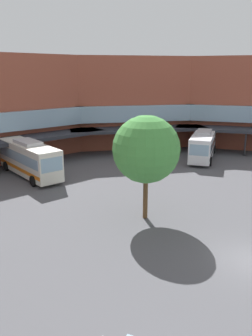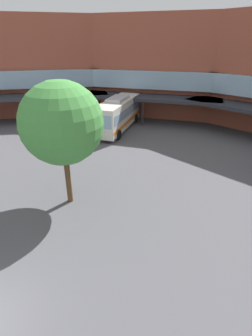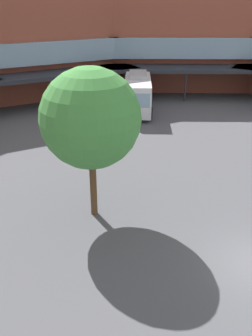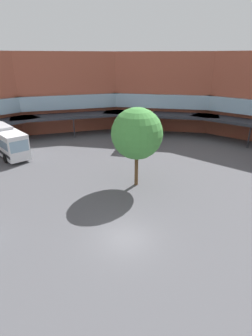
# 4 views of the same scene
# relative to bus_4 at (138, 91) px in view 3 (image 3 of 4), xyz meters

# --- Properties ---
(bus_4) EXTENTS (9.97, 7.42, 3.68)m
(bus_4) POSITION_rel_bus_4_xyz_m (0.00, 0.00, 0.00)
(bus_4) COLOR white
(bus_4) RESTS_ON ground
(plaza_tree) EXTENTS (5.02, 5.02, 7.95)m
(plaza_tree) POSITION_rel_bus_4_xyz_m (-18.67, -8.64, 3.57)
(plaza_tree) COLOR brown
(plaza_tree) RESTS_ON ground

